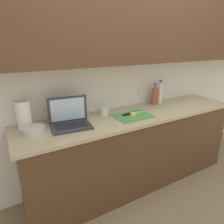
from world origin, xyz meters
TOP-DOWN VIEW (x-y plane):
  - ground_plane at (0.00, 0.00)m, footprint 12.00×12.00m
  - wall_back at (-0.00, 0.22)m, footprint 5.20×0.38m
  - counter_unit at (0.02, 0.00)m, footprint 2.58×0.59m
  - laptop at (-0.75, 0.04)m, footprint 0.39×0.30m
  - cutting_board at (-0.08, -0.04)m, footprint 0.40×0.29m
  - knife at (-0.10, 0.00)m, footprint 0.26×0.05m
  - lemon_half_cut at (-0.09, -0.06)m, footprint 0.06×0.06m
  - bottle_green_soda at (0.50, 0.19)m, footprint 0.07×0.07m
  - bottle_oil_tall at (0.41, 0.19)m, footprint 0.08×0.08m
  - measuring_cup at (-0.33, 0.16)m, footprint 0.12×0.10m
  - bowl_white at (-1.08, 0.02)m, footprint 0.18×0.18m
  - paper_towel_roll at (-1.12, 0.19)m, footprint 0.13×0.13m

SIDE VIEW (x-z plane):
  - ground_plane at x=0.00m, z-range 0.00..0.00m
  - counter_unit at x=0.02m, z-range 0.01..0.90m
  - cutting_board at x=-0.08m, z-range 0.89..0.90m
  - knife at x=-0.10m, z-range 0.89..0.92m
  - lemon_half_cut at x=-0.09m, z-range 0.90..0.93m
  - bowl_white at x=-1.08m, z-range 0.89..0.95m
  - measuring_cup at x=-0.33m, z-range 0.89..0.98m
  - laptop at x=-0.75m, z-range 0.82..1.08m
  - bottle_oil_tall at x=0.41m, z-range 0.88..1.15m
  - paper_towel_roll at x=-1.12m, z-range 0.89..1.15m
  - bottle_green_soda at x=0.50m, z-range 0.88..1.17m
  - wall_back at x=0.00m, z-range 0.26..2.86m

